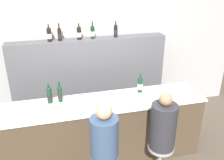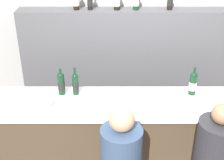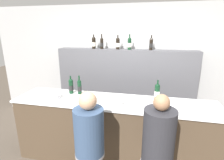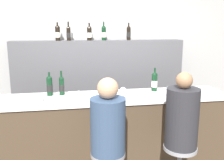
% 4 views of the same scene
% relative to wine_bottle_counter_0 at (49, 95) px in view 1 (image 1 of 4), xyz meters
% --- Properties ---
extents(wall_back, '(6.40, 0.05, 2.60)m').
position_rel_wine_bottle_counter_0_xyz_m(wall_back, '(0.77, 1.26, 0.13)').
color(wall_back, '#9E9E9E').
rests_on(wall_back, ground_plane).
extents(bar_counter, '(3.10, 0.67, 1.04)m').
position_rel_wine_bottle_counter_0_xyz_m(bar_counter, '(0.77, -0.17, -0.65)').
color(bar_counter, '#473828').
rests_on(bar_counter, ground_plane).
extents(back_bar_cabinet, '(2.90, 0.28, 1.68)m').
position_rel_wine_bottle_counter_0_xyz_m(back_bar_cabinet, '(0.77, 1.03, -0.32)').
color(back_bar_cabinet, '#4C4C51').
rests_on(back_bar_cabinet, ground_plane).
extents(wine_bottle_counter_0, '(0.08, 0.08, 0.30)m').
position_rel_wine_bottle_counter_0_xyz_m(wine_bottle_counter_0, '(0.00, 0.00, 0.00)').
color(wine_bottle_counter_0, black).
rests_on(wine_bottle_counter_0, bar_counter).
extents(wine_bottle_counter_1, '(0.07, 0.07, 0.32)m').
position_rel_wine_bottle_counter_0_xyz_m(wine_bottle_counter_1, '(0.15, 0.00, -0.00)').
color(wine_bottle_counter_1, black).
rests_on(wine_bottle_counter_1, bar_counter).
extents(wine_bottle_counter_2, '(0.08, 0.08, 0.32)m').
position_rel_wine_bottle_counter_0_xyz_m(wine_bottle_counter_2, '(1.41, 0.00, 0.00)').
color(wine_bottle_counter_2, black).
rests_on(wine_bottle_counter_2, bar_counter).
extents(wine_bottle_backbar_0, '(0.08, 0.08, 0.30)m').
position_rel_wine_bottle_counter_0_xyz_m(wine_bottle_backbar_0, '(0.09, 1.03, 0.64)').
color(wine_bottle_backbar_0, black).
rests_on(wine_bottle_backbar_0, back_bar_cabinet).
extents(wine_bottle_backbar_1, '(0.07, 0.07, 0.31)m').
position_rel_wine_bottle_counter_0_xyz_m(wine_bottle_backbar_1, '(0.26, 1.03, 0.64)').
color(wine_bottle_backbar_1, black).
rests_on(wine_bottle_backbar_1, back_bar_cabinet).
extents(wine_bottle_backbar_2, '(0.08, 0.08, 0.29)m').
position_rel_wine_bottle_counter_0_xyz_m(wine_bottle_backbar_2, '(0.61, 1.03, 0.64)').
color(wine_bottle_backbar_2, black).
rests_on(wine_bottle_backbar_2, back_bar_cabinet).
extents(wine_bottle_backbar_3, '(0.08, 0.08, 0.31)m').
position_rel_wine_bottle_counter_0_xyz_m(wine_bottle_backbar_3, '(0.85, 1.03, 0.64)').
color(wine_bottle_backbar_3, black).
rests_on(wine_bottle_backbar_3, back_bar_cabinet).
extents(wine_bottle_backbar_4, '(0.07, 0.07, 0.29)m').
position_rel_wine_bottle_counter_0_xyz_m(wine_bottle_backbar_4, '(1.28, 1.03, 0.64)').
color(wine_bottle_backbar_4, black).
rests_on(wine_bottle_backbar_4, back_bar_cabinet).
extents(wine_glass_0, '(0.07, 0.07, 0.14)m').
position_rel_wine_bottle_counter_0_xyz_m(wine_glass_0, '(0.36, -0.36, -0.03)').
color(wine_glass_0, silver).
rests_on(wine_glass_0, bar_counter).
extents(wine_glass_1, '(0.08, 0.08, 0.16)m').
position_rel_wine_bottle_counter_0_xyz_m(wine_glass_1, '(0.89, -0.36, -0.02)').
color(wine_glass_1, silver).
rests_on(wine_glass_1, bar_counter).
extents(wine_glass_2, '(0.07, 0.07, 0.15)m').
position_rel_wine_bottle_counter_0_xyz_m(wine_glass_2, '(1.47, -0.36, -0.02)').
color(wine_glass_2, silver).
rests_on(wine_glass_2, bar_counter).
extents(metal_bowl, '(0.25, 0.25, 0.06)m').
position_rel_wine_bottle_counter_0_xyz_m(metal_bowl, '(-0.19, -0.27, -0.10)').
color(metal_bowl, '#B7B7BC').
rests_on(metal_bowl, bar_counter).
extents(guest_seated_left, '(0.35, 0.35, 0.78)m').
position_rel_wine_bottle_counter_0_xyz_m(guest_seated_left, '(0.62, -0.88, -0.19)').
color(guest_seated_left, '#334766').
rests_on(guest_seated_left, bar_stool_left).
extents(bar_stool_right, '(0.36, 0.36, 0.64)m').
position_rel_wine_bottle_counter_0_xyz_m(bar_stool_right, '(1.41, -0.88, -0.67)').
color(bar_stool_right, gray).
rests_on(bar_stool_right, ground_plane).
extents(guest_seated_right, '(0.34, 0.34, 0.81)m').
position_rel_wine_bottle_counter_0_xyz_m(guest_seated_right, '(1.41, -0.88, -0.18)').
color(guest_seated_right, '#28282D').
rests_on(guest_seated_right, bar_stool_right).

